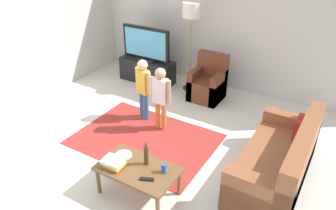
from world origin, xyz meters
The scene contains 16 objects.
ground centered at (0.00, 0.00, 0.00)m, with size 7.80×7.80×0.00m, color beige.
wall_back centered at (0.00, 3.00, 1.35)m, with size 6.00×0.12×2.70m, color silver.
area_rug centered at (-0.33, 0.43, 0.00)m, with size 2.20×1.60×0.01m, color #9E2D28.
tv_stand centered at (-1.55, 2.30, 0.24)m, with size 1.20×0.44×0.50m.
tv centered at (-1.55, 2.28, 0.85)m, with size 1.10×0.28×0.71m.
couch centered at (1.76, 0.57, 0.29)m, with size 0.80×1.80×0.86m.
armchair centered at (-0.08, 2.26, 0.30)m, with size 0.60×0.60×0.90m.
floor_lamp centered at (-0.59, 2.45, 1.54)m, with size 0.36×0.36×1.78m.
child_near_tv centered at (-0.72, 0.98, 0.66)m, with size 0.36×0.19×1.10m.
child_center centered at (-0.28, 0.84, 0.67)m, with size 0.37×0.18×1.11m.
coffee_table centered at (0.29, -0.60, 0.37)m, with size 1.00×0.60×0.42m.
book_stack centered at (0.01, -0.73, 0.47)m, with size 0.28×0.23×0.10m.
bottle centered at (0.34, -0.48, 0.56)m, with size 0.06×0.06×0.32m.
tv_remote centered at (0.51, -0.72, 0.43)m, with size 0.17×0.05×0.02m, color black.
soda_can centered at (0.61, -0.50, 0.48)m, with size 0.07×0.07×0.12m, color #2659B2.
plate centered at (-0.01, -0.50, 0.43)m, with size 0.22×0.22×0.02m.
Camera 1 is at (2.25, -3.12, 3.08)m, focal length 35.14 mm.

